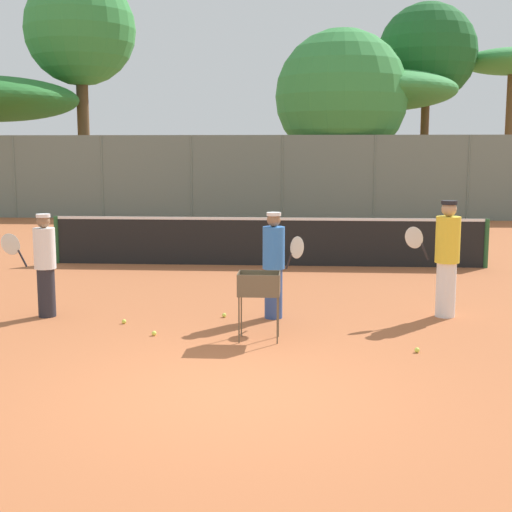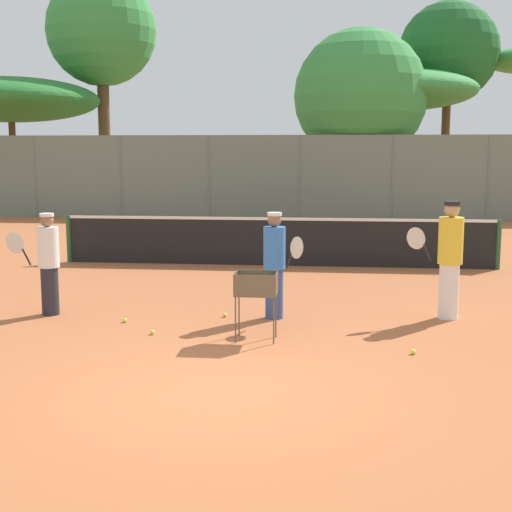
# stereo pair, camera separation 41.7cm
# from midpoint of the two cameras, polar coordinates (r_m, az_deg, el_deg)

# --- Properties ---
(ground_plane) EXTENTS (80.00, 80.00, 0.00)m
(ground_plane) POSITION_cam_midpoint_polar(r_m,az_deg,el_deg) (7.73, -1.73, -10.80)
(ground_plane) COLOR #B26038
(tennis_net) EXTENTS (9.62, 0.10, 1.07)m
(tennis_net) POSITION_cam_midpoint_polar(r_m,az_deg,el_deg) (15.74, 2.43, 1.24)
(tennis_net) COLOR #26592D
(tennis_net) RESTS_ON ground_plane
(back_fence) EXTENTS (26.79, 0.08, 3.07)m
(back_fence) POSITION_cam_midpoint_polar(r_m,az_deg,el_deg) (26.13, 3.96, 6.28)
(back_fence) COLOR slate
(back_fence) RESTS_ON ground_plane
(tree_0) EXTENTS (4.13, 4.13, 8.62)m
(tree_0) POSITION_cam_midpoint_polar(r_m,az_deg,el_deg) (31.83, 15.53, 15.40)
(tree_0) COLOR brown
(tree_0) RESTS_ON ground_plane
(tree_1) EXTENTS (6.59, 6.59, 5.74)m
(tree_1) POSITION_cam_midpoint_polar(r_m,az_deg,el_deg) (30.19, 11.48, 12.80)
(tree_1) COLOR brown
(tree_1) RESTS_ON ground_plane
(tree_2) EXTENTS (7.17, 7.17, 5.44)m
(tree_2) POSITION_cam_midpoint_polar(r_m,az_deg,el_deg) (31.30, -18.68, 11.73)
(tree_2) COLOR brown
(tree_2) RESTS_ON ground_plane
(tree_4) EXTENTS (4.67, 4.67, 9.89)m
(tree_4) POSITION_cam_midpoint_polar(r_m,az_deg,el_deg) (32.40, -11.89, 17.13)
(tree_4) COLOR brown
(tree_4) RESTS_ON ground_plane
(tree_5) EXTENTS (5.11, 5.11, 7.13)m
(tree_5) POSITION_cam_midpoint_polar(r_m,az_deg,el_deg) (28.33, 8.78, 12.52)
(tree_5) COLOR brown
(tree_5) RESTS_ON ground_plane
(player_white_outfit) EXTENTS (0.91, 0.39, 1.79)m
(player_white_outfit) POSITION_cam_midpoint_polar(r_m,az_deg,el_deg) (11.19, 16.25, -0.17)
(player_white_outfit) COLOR white
(player_white_outfit) RESTS_ON ground_plane
(player_red_cap) EXTENTS (0.67, 0.70, 1.62)m
(player_red_cap) POSITION_cam_midpoint_polar(r_m,az_deg,el_deg) (10.78, 2.62, -0.62)
(player_red_cap) COLOR #334C8C
(player_red_cap) RESTS_ON ground_plane
(player_yellow_shirt) EXTENTS (0.88, 0.33, 1.59)m
(player_yellow_shirt) POSITION_cam_midpoint_polar(r_m,az_deg,el_deg) (11.41, -15.30, -0.49)
(player_yellow_shirt) COLOR #26262D
(player_yellow_shirt) RESTS_ON ground_plane
(ball_cart) EXTENTS (0.56, 0.41, 0.93)m
(ball_cart) POSITION_cam_midpoint_polar(r_m,az_deg,el_deg) (9.55, 1.32, -2.73)
(ball_cart) COLOR brown
(ball_cart) RESTS_ON ground_plane
(tennis_ball_0) EXTENTS (0.07, 0.07, 0.07)m
(tennis_ball_0) POSITION_cam_midpoint_polar(r_m,az_deg,el_deg) (9.30, 13.74, -7.47)
(tennis_ball_0) COLOR #D1E54C
(tennis_ball_0) RESTS_ON ground_plane
(tennis_ball_1) EXTENTS (0.07, 0.07, 0.07)m
(tennis_ball_1) POSITION_cam_midpoint_polar(r_m,az_deg,el_deg) (10.05, -7.10, -6.08)
(tennis_ball_1) COLOR #D1E54C
(tennis_ball_1) RESTS_ON ground_plane
(tennis_ball_2) EXTENTS (0.07, 0.07, 0.07)m
(tennis_ball_2) POSITION_cam_midpoint_polar(r_m,az_deg,el_deg) (10.80, -9.37, -5.10)
(tennis_ball_2) COLOR #D1E54C
(tennis_ball_2) RESTS_ON ground_plane
(tennis_ball_3) EXTENTS (0.07, 0.07, 0.07)m
(tennis_ball_3) POSITION_cam_midpoint_polar(r_m,az_deg,el_deg) (10.99, -1.41, -4.74)
(tennis_ball_3) COLOR #D1E54C
(tennis_ball_3) RESTS_ON ground_plane
(parked_car) EXTENTS (4.20, 1.70, 1.60)m
(parked_car) POSITION_cam_midpoint_polar(r_m,az_deg,el_deg) (30.58, -9.36, 4.88)
(parked_car) COLOR #B2B7BC
(parked_car) RESTS_ON ground_plane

